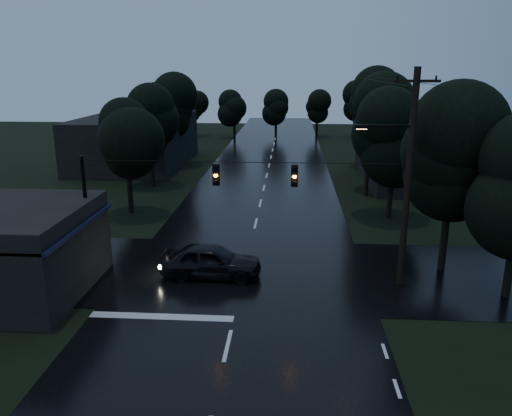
# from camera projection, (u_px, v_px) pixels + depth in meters

# --- Properties ---
(main_road) EXTENTS (12.00, 120.00, 0.02)m
(main_road) POSITION_uv_depth(u_px,v_px,m) (264.00, 188.00, 42.50)
(main_road) COLOR black
(main_road) RESTS_ON ground
(cross_street) EXTENTS (60.00, 9.00, 0.02)m
(cross_street) POSITION_uv_depth(u_px,v_px,m) (245.00, 271.00, 25.23)
(cross_street) COLOR black
(cross_street) RESTS_ON ground
(building_far_right) EXTENTS (10.00, 14.00, 4.40)m
(building_far_right) POSITION_uv_depth(u_px,v_px,m) (422.00, 156.00, 44.80)
(building_far_right) COLOR black
(building_far_right) RESTS_ON ground
(building_far_left) EXTENTS (10.00, 16.00, 5.00)m
(building_far_left) POSITION_uv_depth(u_px,v_px,m) (136.00, 140.00, 52.34)
(building_far_left) COLOR black
(building_far_left) RESTS_ON ground
(utility_pole_main) EXTENTS (3.50, 0.30, 10.00)m
(utility_pole_main) POSITION_uv_depth(u_px,v_px,m) (406.00, 176.00, 22.34)
(utility_pole_main) COLOR black
(utility_pole_main) RESTS_ON ground
(utility_pole_far) EXTENTS (2.00, 0.30, 7.50)m
(utility_pole_far) POSITION_uv_depth(u_px,v_px,m) (369.00, 148.00, 38.97)
(utility_pole_far) COLOR black
(utility_pole_far) RESTS_ON ground
(anchor_pole_left) EXTENTS (0.18, 0.18, 6.00)m
(anchor_pole_left) POSITION_uv_depth(u_px,v_px,m) (87.00, 218.00, 23.95)
(anchor_pole_left) COLOR black
(anchor_pole_left) RESTS_ON ground
(span_signals) EXTENTS (15.00, 0.37, 1.12)m
(span_signals) POSITION_uv_depth(u_px,v_px,m) (254.00, 174.00, 22.79)
(span_signals) COLOR black
(span_signals) RESTS_ON ground
(tree_corner_near) EXTENTS (4.48, 4.48, 9.44)m
(tree_corner_near) POSITION_uv_depth(u_px,v_px,m) (453.00, 153.00, 23.88)
(tree_corner_near) COLOR black
(tree_corner_near) RESTS_ON ground
(tree_left_a) EXTENTS (3.92, 3.92, 8.26)m
(tree_left_a) POSITION_uv_depth(u_px,v_px,m) (126.00, 139.00, 33.99)
(tree_left_a) COLOR black
(tree_left_a) RESTS_ON ground
(tree_left_b) EXTENTS (4.20, 4.20, 8.85)m
(tree_left_b) POSITION_uv_depth(u_px,v_px,m) (149.00, 121.00, 41.60)
(tree_left_b) COLOR black
(tree_left_b) RESTS_ON ground
(tree_left_c) EXTENTS (4.48, 4.48, 9.44)m
(tree_left_c) POSITION_uv_depth(u_px,v_px,m) (170.00, 107.00, 51.13)
(tree_left_c) COLOR black
(tree_left_c) RESTS_ON ground
(tree_right_a) EXTENTS (4.20, 4.20, 8.85)m
(tree_right_a) POSITION_uv_depth(u_px,v_px,m) (395.00, 136.00, 32.69)
(tree_right_a) COLOR black
(tree_right_a) RESTS_ON ground
(tree_right_b) EXTENTS (4.48, 4.48, 9.44)m
(tree_right_b) POSITION_uv_depth(u_px,v_px,m) (383.00, 118.00, 40.22)
(tree_right_b) COLOR black
(tree_right_b) RESTS_ON ground
(tree_right_c) EXTENTS (4.76, 4.76, 10.03)m
(tree_right_c) POSITION_uv_depth(u_px,v_px,m) (372.00, 104.00, 49.67)
(tree_right_c) COLOR black
(tree_right_c) RESTS_ON ground
(car) EXTENTS (4.92, 2.06, 1.66)m
(car) POSITION_uv_depth(u_px,v_px,m) (211.00, 261.00, 24.42)
(car) COLOR black
(car) RESTS_ON ground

